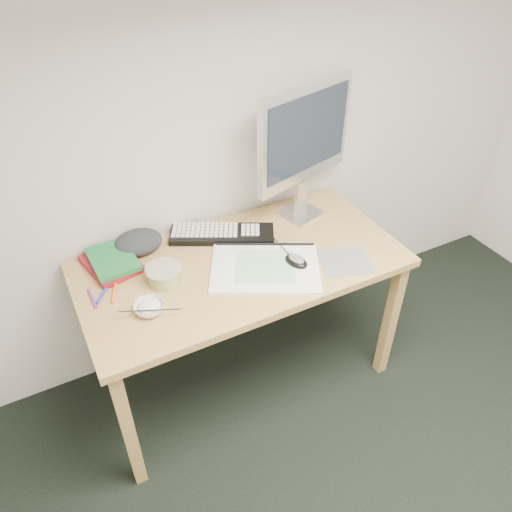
{
  "coord_description": "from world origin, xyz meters",
  "views": [
    {
      "loc": [
        -0.93,
        -0.09,
        2.09
      ],
      "look_at": [
        -0.18,
        1.34,
        0.83
      ],
      "focal_mm": 35.0,
      "sensor_mm": 36.0,
      "label": 1
    }
  ],
  "objects_px": {
    "desk": "(242,276)",
    "rice_bowl": "(149,308)",
    "monitor": "(305,138)",
    "keyboard": "(222,234)",
    "sketchpad": "(265,268)"
  },
  "relations": [
    {
      "from": "keyboard",
      "to": "monitor",
      "type": "bearing_deg",
      "value": 27.28
    },
    {
      "from": "desk",
      "to": "sketchpad",
      "type": "distance_m",
      "value": 0.14
    },
    {
      "from": "keyboard",
      "to": "rice_bowl",
      "type": "distance_m",
      "value": 0.55
    },
    {
      "from": "desk",
      "to": "rice_bowl",
      "type": "distance_m",
      "value": 0.47
    },
    {
      "from": "monitor",
      "to": "keyboard",
      "type": "bearing_deg",
      "value": 164.04
    },
    {
      "from": "sketchpad",
      "to": "rice_bowl",
      "type": "height_order",
      "value": "rice_bowl"
    },
    {
      "from": "monitor",
      "to": "rice_bowl",
      "type": "height_order",
      "value": "monitor"
    },
    {
      "from": "desk",
      "to": "keyboard",
      "type": "distance_m",
      "value": 0.23
    },
    {
      "from": "desk",
      "to": "keyboard",
      "type": "relative_size",
      "value": 2.95
    },
    {
      "from": "keyboard",
      "to": "rice_bowl",
      "type": "bearing_deg",
      "value": -117.2
    },
    {
      "from": "desk",
      "to": "rice_bowl",
      "type": "relative_size",
      "value": 11.85
    },
    {
      "from": "keyboard",
      "to": "desk",
      "type": "bearing_deg",
      "value": -63.28
    },
    {
      "from": "desk",
      "to": "monitor",
      "type": "bearing_deg",
      "value": 26.18
    },
    {
      "from": "rice_bowl",
      "to": "sketchpad",
      "type": "bearing_deg",
      "value": 2.35
    },
    {
      "from": "sketchpad",
      "to": "monitor",
      "type": "height_order",
      "value": "monitor"
    }
  ]
}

